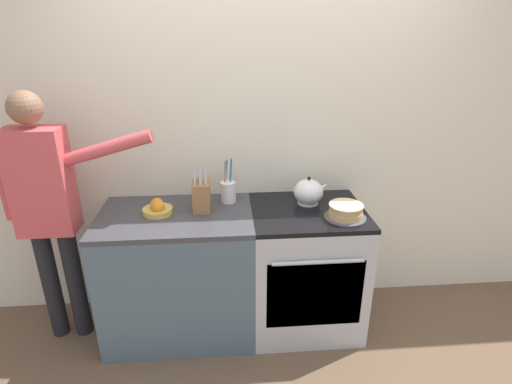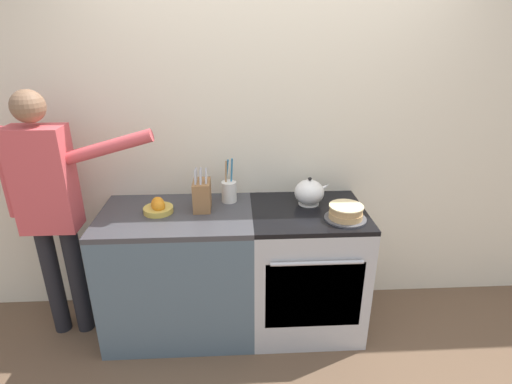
{
  "view_description": "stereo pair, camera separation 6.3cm",
  "coord_description": "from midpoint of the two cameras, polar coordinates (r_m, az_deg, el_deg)",
  "views": [
    {
      "loc": [
        -0.29,
        -2.02,
        2.0
      ],
      "look_at": [
        -0.1,
        0.29,
        1.04
      ],
      "focal_mm": 28.0,
      "sensor_mm": 36.0,
      "label": 1
    },
    {
      "loc": [
        -0.23,
        -2.03,
        2.0
      ],
      "look_at": [
        -0.1,
        0.29,
        1.04
      ],
      "focal_mm": 28.0,
      "sensor_mm": 36.0,
      "label": 2
    }
  ],
  "objects": [
    {
      "name": "layer_cake",
      "position": [
        2.55,
        13.4,
        -2.91
      ],
      "size": [
        0.26,
        0.26,
        0.09
      ],
      "color": "#4C4C51",
      "rests_on": "stove_range"
    },
    {
      "name": "tea_kettle",
      "position": [
        2.71,
        8.32,
        -0.06
      ],
      "size": [
        0.24,
        0.2,
        0.19
      ],
      "color": "white",
      "rests_on": "stove_range"
    },
    {
      "name": "ground_plane",
      "position": [
        2.85,
        3.18,
        -22.08
      ],
      "size": [
        16.0,
        16.0,
        0.0
      ],
      "primitive_type": "plane",
      "color": "brown"
    },
    {
      "name": "fruit_bowl",
      "position": [
        2.64,
        -13.14,
        -2.1
      ],
      "size": [
        0.19,
        0.19,
        0.1
      ],
      "color": "gold",
      "rests_on": "counter_cabinet"
    },
    {
      "name": "stove_range",
      "position": [
        2.86,
        7.72,
        -10.76
      ],
      "size": [
        0.75,
        0.68,
        0.89
      ],
      "color": "#B7BABF",
      "rests_on": "ground_plane"
    },
    {
      "name": "wall_back",
      "position": [
        2.79,
        2.29,
        7.88
      ],
      "size": [
        8.0,
        0.04,
        2.6
      ],
      "color": "silver",
      "rests_on": "ground_plane"
    },
    {
      "name": "counter_cabinet",
      "position": [
        2.84,
        -10.14,
        -11.18
      ],
      "size": [
        0.99,
        0.65,
        0.89
      ],
      "color": "#4C6070",
      "rests_on": "ground_plane"
    },
    {
      "name": "utensil_crock",
      "position": [
        2.72,
        -3.22,
        0.18
      ],
      "size": [
        0.1,
        0.1,
        0.31
      ],
      "color": "silver",
      "rests_on": "counter_cabinet"
    },
    {
      "name": "person_baker",
      "position": [
        2.79,
        -26.84,
        -0.94
      ],
      "size": [
        0.94,
        0.2,
        1.68
      ],
      "rotation": [
        0.0,
        0.0,
        0.07
      ],
      "color": "black",
      "rests_on": "ground_plane"
    },
    {
      "name": "knife_block",
      "position": [
        2.61,
        -7.04,
        -0.41
      ],
      "size": [
        0.11,
        0.18,
        0.29
      ],
      "color": "olive",
      "rests_on": "counter_cabinet"
    }
  ]
}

